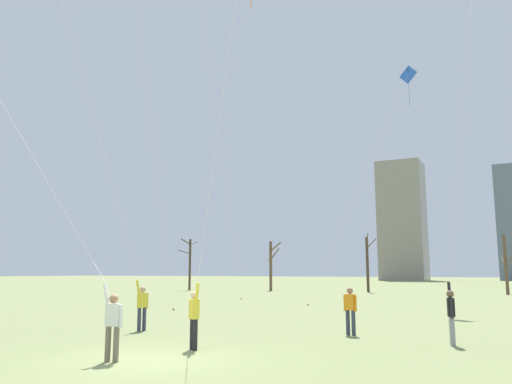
{
  "coord_description": "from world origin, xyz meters",
  "views": [
    {
      "loc": [
        8.22,
        -10.54,
        2.18
      ],
      "look_at": [
        0.0,
        6.0,
        5.06
      ],
      "focal_mm": 35.76,
      "sensor_mm": 36.0,
      "label": 1
    }
  ],
  "objects_px": {
    "bare_tree_right_of_center": "(368,262)",
    "bare_tree_left_of_center": "(190,262)",
    "kite_flyer_midfield_left_purple": "(113,197)",
    "bare_tree_far_right_edge": "(271,264)",
    "bare_tree_rightmost": "(506,264)",
    "bystander_far_off_by_trees": "(350,308)",
    "distant_kite_drifting_right_pink": "(206,42)",
    "kite_flyer_far_back_red": "(73,247)",
    "kite_flyer_foreground_right_orange": "(201,260)",
    "distant_kite_drifting_left_blue": "(401,91)",
    "kite_flyer_foreground_left_green": "(459,200)"
  },
  "relations": [
    {
      "from": "kite_flyer_foreground_right_orange",
      "to": "bare_tree_far_right_edge",
      "type": "xyz_separation_m",
      "value": [
        -17.2,
        42.02,
        0.57
      ]
    },
    {
      "from": "kite_flyer_far_back_red",
      "to": "distant_kite_drifting_right_pink",
      "type": "height_order",
      "value": "distant_kite_drifting_right_pink"
    },
    {
      "from": "distant_kite_drifting_right_pink",
      "to": "kite_flyer_midfield_left_purple",
      "type": "bearing_deg",
      "value": -64.35
    },
    {
      "from": "distant_kite_drifting_left_blue",
      "to": "bare_tree_rightmost",
      "type": "relative_size",
      "value": 2.7
    },
    {
      "from": "distant_kite_drifting_right_pink",
      "to": "bare_tree_left_of_center",
      "type": "relative_size",
      "value": 4.79
    },
    {
      "from": "bare_tree_left_of_center",
      "to": "kite_flyer_midfield_left_purple",
      "type": "bearing_deg",
      "value": -59.88
    },
    {
      "from": "kite_flyer_foreground_right_orange",
      "to": "bare_tree_left_of_center",
      "type": "distance_m",
      "value": 46.54
    },
    {
      "from": "kite_flyer_midfield_left_purple",
      "to": "bare_tree_rightmost",
      "type": "relative_size",
      "value": 3.57
    },
    {
      "from": "bare_tree_rightmost",
      "to": "kite_flyer_foreground_right_orange",
      "type": "bearing_deg",
      "value": -99.79
    },
    {
      "from": "bare_tree_far_right_edge",
      "to": "bystander_far_off_by_trees",
      "type": "bearing_deg",
      "value": -61.49
    },
    {
      "from": "bystander_far_off_by_trees",
      "to": "distant_kite_drifting_right_pink",
      "type": "relative_size",
      "value": 0.06
    },
    {
      "from": "kite_flyer_far_back_red",
      "to": "kite_flyer_foreground_right_orange",
      "type": "relative_size",
      "value": 1.29
    },
    {
      "from": "bare_tree_far_right_edge",
      "to": "bare_tree_left_of_center",
      "type": "distance_m",
      "value": 9.62
    },
    {
      "from": "kite_flyer_foreground_right_orange",
      "to": "bare_tree_right_of_center",
      "type": "height_order",
      "value": "kite_flyer_foreground_right_orange"
    },
    {
      "from": "kite_flyer_far_back_red",
      "to": "distant_kite_drifting_right_pink",
      "type": "relative_size",
      "value": 0.51
    },
    {
      "from": "kite_flyer_far_back_red",
      "to": "bare_tree_far_right_edge",
      "type": "bearing_deg",
      "value": 108.22
    },
    {
      "from": "kite_flyer_midfield_left_purple",
      "to": "bare_tree_rightmost",
      "type": "xyz_separation_m",
      "value": [
        12.07,
        40.73,
        -1.87
      ]
    },
    {
      "from": "kite_flyer_foreground_right_orange",
      "to": "bare_tree_rightmost",
      "type": "bearing_deg",
      "value": 80.21
    },
    {
      "from": "distant_kite_drifting_left_blue",
      "to": "bare_tree_left_of_center",
      "type": "distance_m",
      "value": 35.07
    },
    {
      "from": "kite_flyer_midfield_left_purple",
      "to": "bystander_far_off_by_trees",
      "type": "distance_m",
      "value": 9.21
    },
    {
      "from": "kite_flyer_far_back_red",
      "to": "distant_kite_drifting_left_blue",
      "type": "distance_m",
      "value": 25.68
    },
    {
      "from": "kite_flyer_foreground_right_orange",
      "to": "distant_kite_drifting_left_blue",
      "type": "height_order",
      "value": "distant_kite_drifting_left_blue"
    },
    {
      "from": "bare_tree_left_of_center",
      "to": "bystander_far_off_by_trees",
      "type": "bearing_deg",
      "value": -48.87
    },
    {
      "from": "kite_flyer_foreground_right_orange",
      "to": "bystander_far_off_by_trees",
      "type": "distance_m",
      "value": 6.35
    },
    {
      "from": "bystander_far_off_by_trees",
      "to": "bare_tree_far_right_edge",
      "type": "relative_size",
      "value": 0.29
    },
    {
      "from": "bare_tree_rightmost",
      "to": "bystander_far_off_by_trees",
      "type": "bearing_deg",
      "value": -97.3
    },
    {
      "from": "bare_tree_rightmost",
      "to": "bare_tree_left_of_center",
      "type": "xyz_separation_m",
      "value": [
        -33.46,
        -3.86,
        0.33
      ]
    },
    {
      "from": "kite_flyer_midfield_left_purple",
      "to": "kite_flyer_foreground_left_green",
      "type": "bearing_deg",
      "value": 23.39
    },
    {
      "from": "kite_flyer_foreground_right_orange",
      "to": "bare_tree_far_right_edge",
      "type": "relative_size",
      "value": 1.99
    },
    {
      "from": "distant_kite_drifting_left_blue",
      "to": "bare_tree_far_right_edge",
      "type": "distance_m",
      "value": 30.79
    },
    {
      "from": "kite_flyer_far_back_red",
      "to": "bystander_far_off_by_trees",
      "type": "bearing_deg",
      "value": 55.79
    },
    {
      "from": "kite_flyer_foreground_left_green",
      "to": "bare_tree_rightmost",
      "type": "xyz_separation_m",
      "value": [
        1.03,
        35.96,
        -1.69
      ]
    },
    {
      "from": "bystander_far_off_by_trees",
      "to": "distant_kite_drifting_right_pink",
      "type": "height_order",
      "value": "distant_kite_drifting_right_pink"
    },
    {
      "from": "bare_tree_right_of_center",
      "to": "bare_tree_left_of_center",
      "type": "relative_size",
      "value": 1.03
    },
    {
      "from": "kite_flyer_foreground_right_orange",
      "to": "distant_kite_drifting_left_blue",
      "type": "relative_size",
      "value": 0.73
    },
    {
      "from": "bare_tree_right_of_center",
      "to": "kite_flyer_midfield_left_purple",
      "type": "bearing_deg",
      "value": -88.26
    },
    {
      "from": "kite_flyer_far_back_red",
      "to": "kite_flyer_midfield_left_purple",
      "type": "xyz_separation_m",
      "value": [
        -2.1,
        3.78,
        1.97
      ]
    },
    {
      "from": "kite_flyer_midfield_left_purple",
      "to": "bare_tree_far_right_edge",
      "type": "xyz_separation_m",
      "value": [
        -12.44,
        40.4,
        -1.73
      ]
    },
    {
      "from": "kite_flyer_far_back_red",
      "to": "bare_tree_left_of_center",
      "type": "relative_size",
      "value": 2.43
    },
    {
      "from": "kite_flyer_foreground_right_orange",
      "to": "bare_tree_right_of_center",
      "type": "relative_size",
      "value": 1.82
    },
    {
      "from": "kite_flyer_midfield_left_purple",
      "to": "bare_tree_far_right_edge",
      "type": "distance_m",
      "value": 42.31
    },
    {
      "from": "kite_flyer_midfield_left_purple",
      "to": "bare_tree_left_of_center",
      "type": "bearing_deg",
      "value": 120.12
    },
    {
      "from": "kite_flyer_far_back_red",
      "to": "bare_tree_far_right_edge",
      "type": "xyz_separation_m",
      "value": [
        -14.54,
        44.18,
        0.24
      ]
    },
    {
      "from": "kite_flyer_foreground_right_orange",
      "to": "kite_flyer_midfield_left_purple",
      "type": "bearing_deg",
      "value": 161.24
    },
    {
      "from": "kite_flyer_foreground_right_orange",
      "to": "bystander_far_off_by_trees",
      "type": "xyz_separation_m",
      "value": [
        2.6,
        5.57,
        -1.58
      ]
    },
    {
      "from": "kite_flyer_far_back_red",
      "to": "bare_tree_rightmost",
      "type": "height_order",
      "value": "kite_flyer_far_back_red"
    },
    {
      "from": "bystander_far_off_by_trees",
      "to": "kite_flyer_foreground_left_green",
      "type": "bearing_deg",
      "value": 12.57
    },
    {
      "from": "bare_tree_far_right_edge",
      "to": "bare_tree_left_of_center",
      "type": "bearing_deg",
      "value": -158.48
    },
    {
      "from": "bystander_far_off_by_trees",
      "to": "bare_tree_rightmost",
      "type": "xyz_separation_m",
      "value": [
        4.71,
        36.78,
        2.01
      ]
    },
    {
      "from": "kite_flyer_foreground_left_green",
      "to": "distant_kite_drifting_left_blue",
      "type": "height_order",
      "value": "kite_flyer_foreground_left_green"
    }
  ]
}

